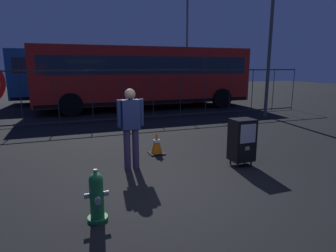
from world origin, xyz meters
The scene contains 10 objects.
ground_plane centered at (0.00, 0.00, 0.00)m, with size 60.00×60.00×0.00m, color black.
fire_hydrant centered at (-1.37, -0.45, 0.35)m, with size 0.33×0.32×0.75m.
newspaper_box_primary centered at (1.83, 0.78, 0.57)m, with size 0.48×0.42×1.02m.
pedestrian centered at (-0.43, 1.43, 0.95)m, with size 0.55×0.22×1.67m.
traffic_cone centered at (0.38, 2.20, 0.26)m, with size 0.36×0.36×0.53m.
fence_barrier centered at (0.00, 6.86, 1.02)m, with size 18.03×0.04×2.00m.
bus_near centered at (2.38, 9.86, 1.71)m, with size 10.53×2.87×3.00m.
bus_far centered at (1.06, 13.61, 1.71)m, with size 10.55×2.96×3.00m.
street_light_near_left centered at (6.91, 14.91, 4.59)m, with size 0.32×0.32×8.04m.
street_light_near_right centered at (6.44, 5.67, 3.75)m, with size 0.32×0.32×6.40m.
Camera 1 is at (-1.76, -4.24, 2.11)m, focal length 30.84 mm.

